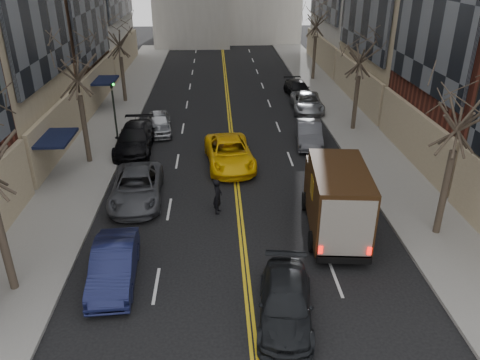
# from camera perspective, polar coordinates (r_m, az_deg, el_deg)

# --- Properties ---
(sidewalk_left) EXTENTS (4.00, 66.00, 0.15)m
(sidewalk_left) POSITION_cam_1_polar(r_m,az_deg,el_deg) (36.33, -15.63, 6.55)
(sidewalk_left) COLOR slate
(sidewalk_left) RESTS_ON ground
(sidewalk_right) EXTENTS (4.00, 66.00, 0.15)m
(sidewalk_right) POSITION_cam_1_polar(r_m,az_deg,el_deg) (36.84, 13.04, 7.11)
(sidewalk_right) COLOR slate
(sidewalk_right) RESTS_ON ground
(tree_lf_mid) EXTENTS (3.20, 3.20, 8.91)m
(tree_lf_mid) POSITION_cam_1_polar(r_m,az_deg,el_deg) (28.10, -19.66, 14.37)
(tree_lf_mid) COLOR #382D23
(tree_lf_mid) RESTS_ON sidewalk_left
(tree_lf_far) EXTENTS (3.20, 3.20, 8.12)m
(tree_lf_far) POSITION_cam_1_polar(r_m,az_deg,el_deg) (40.68, -14.68, 17.33)
(tree_lf_far) COLOR #382D23
(tree_lf_far) RESTS_ON sidewalk_left
(tree_rt_near) EXTENTS (3.20, 3.20, 8.71)m
(tree_rt_near) POSITION_cam_1_polar(r_m,az_deg,el_deg) (20.75, 25.74, 9.23)
(tree_rt_near) COLOR #382D23
(tree_rt_near) RESTS_ON sidewalk_right
(tree_rt_mid) EXTENTS (3.20, 3.20, 8.32)m
(tree_rt_mid) POSITION_cam_1_polar(r_m,az_deg,el_deg) (33.48, 14.67, 15.89)
(tree_rt_mid) COLOR #382D23
(tree_rt_mid) RESTS_ON sidewalk_right
(tree_rt_far) EXTENTS (3.20, 3.20, 9.11)m
(tree_rt_far) POSITION_cam_1_polar(r_m,az_deg,el_deg) (47.82, 9.42, 19.83)
(tree_rt_far) COLOR #382D23
(tree_rt_far) RESTS_ON sidewalk_right
(traffic_signal) EXTENTS (0.29, 0.26, 4.70)m
(traffic_signal) POSITION_cam_1_polar(r_m,az_deg,el_deg) (30.51, -15.09, 8.43)
(traffic_signal) COLOR black
(traffic_signal) RESTS_ON sidewalk_left
(ups_truck) EXTENTS (2.96, 6.31, 3.35)m
(ups_truck) POSITION_cam_1_polar(r_m,az_deg,el_deg) (21.23, 11.62, -2.26)
(ups_truck) COLOR black
(ups_truck) RESTS_ON ground
(observer_sedan) EXTENTS (2.46, 4.77, 1.32)m
(observer_sedan) POSITION_cam_1_polar(r_m,az_deg,el_deg) (16.74, 5.57, -14.66)
(observer_sedan) COLOR black
(observer_sedan) RESTS_ON ground
(taxi) EXTENTS (3.18, 5.93, 1.58)m
(taxi) POSITION_cam_1_polar(r_m,az_deg,el_deg) (27.93, -1.29, 3.30)
(taxi) COLOR yellow
(taxi) RESTS_ON ground
(pedestrian) EXTENTS (0.57, 0.73, 1.78)m
(pedestrian) POSITION_cam_1_polar(r_m,az_deg,el_deg) (22.73, -2.74, -2.02)
(pedestrian) COLOR black
(pedestrian) RESTS_ON ground
(parked_lf_b) EXTENTS (1.85, 4.61, 1.49)m
(parked_lf_b) POSITION_cam_1_polar(r_m,az_deg,el_deg) (18.86, -15.13, -9.97)
(parked_lf_b) COLOR #13173D
(parked_lf_b) RESTS_ON ground
(parked_lf_c) EXTENTS (2.79, 5.55, 1.51)m
(parked_lf_c) POSITION_cam_1_polar(r_m,az_deg,el_deg) (24.47, -12.48, -0.86)
(parked_lf_c) COLOR #44454B
(parked_lf_c) RESTS_ON ground
(parked_lf_d) EXTENTS (2.32, 5.59, 1.62)m
(parked_lf_d) POSITION_cam_1_polar(r_m,az_deg,el_deg) (30.88, -12.70, 4.95)
(parked_lf_d) COLOR black
(parked_lf_d) RESTS_ON ground
(parked_lf_e) EXTENTS (2.21, 4.41, 1.44)m
(parked_lf_e) POSITION_cam_1_polar(r_m,az_deg,el_deg) (33.83, -9.84, 6.88)
(parked_lf_e) COLOR #A1A4A9
(parked_lf_e) RESTS_ON ground
(parked_rt_a) EXTENTS (2.10, 4.68, 1.49)m
(parked_rt_a) POSITION_cam_1_polar(r_m,az_deg,el_deg) (31.56, 8.41, 5.64)
(parked_rt_a) COLOR #46474D
(parked_rt_a) RESTS_ON ground
(parked_rt_b) EXTENTS (2.65, 5.24, 1.42)m
(parked_rt_b) POSITION_cam_1_polar(r_m,az_deg,el_deg) (38.55, 8.17, 9.34)
(parked_rt_b) COLOR #95989C
(parked_rt_b) RESTS_ON ground
(parked_rt_c) EXTENTS (2.33, 4.74, 1.33)m
(parked_rt_c) POSITION_cam_1_polar(r_m,az_deg,el_deg) (42.74, 7.09, 10.97)
(parked_rt_c) COLOR black
(parked_rt_c) RESTS_ON ground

